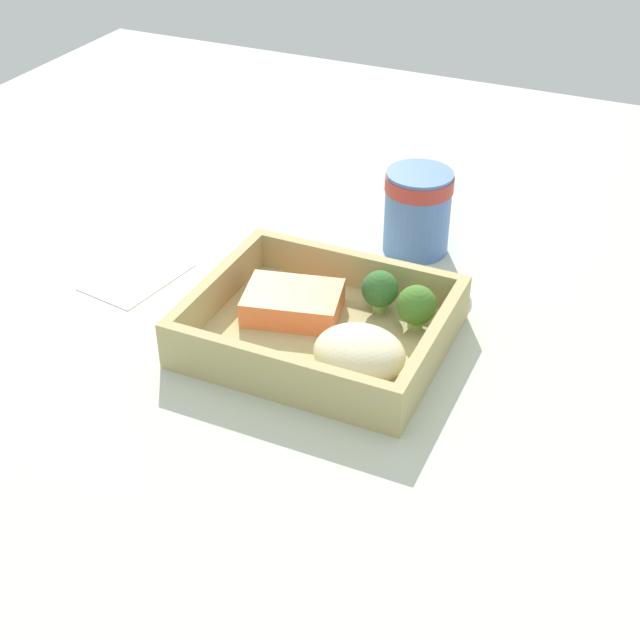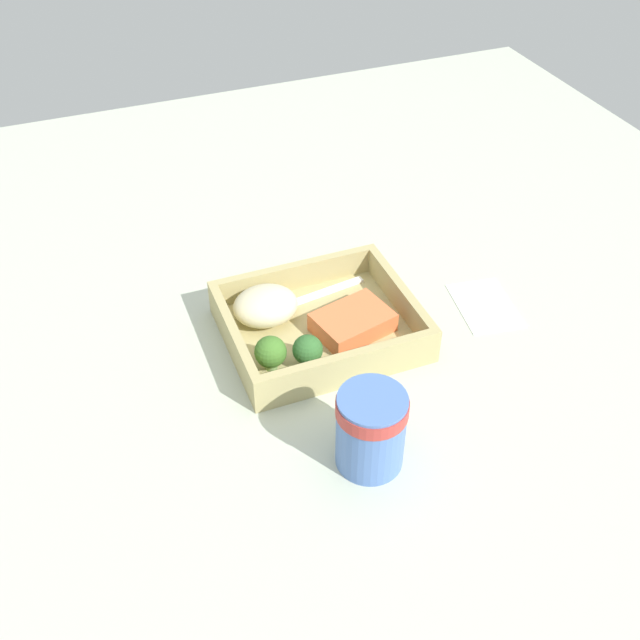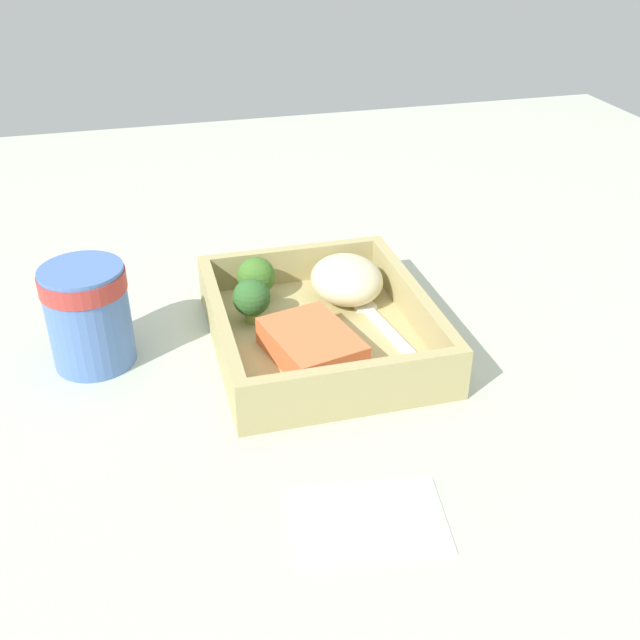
{
  "view_description": "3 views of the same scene",
  "coord_description": "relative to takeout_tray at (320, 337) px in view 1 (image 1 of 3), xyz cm",
  "views": [
    {
      "loc": [
        30.03,
        -66.33,
        53.16
      ],
      "look_at": [
        0.0,
        0.0,
        2.7
      ],
      "focal_mm": 50.0,
      "sensor_mm": 36.0,
      "label": 1
    },
    {
      "loc": [
        27.36,
        69.64,
        67.03
      ],
      "look_at": [
        0.0,
        0.0,
        2.7
      ],
      "focal_mm": 42.0,
      "sensor_mm": 36.0,
      "label": 2
    },
    {
      "loc": [
        -60.76,
        16.18,
        40.4
      ],
      "look_at": [
        0.0,
        0.0,
        2.7
      ],
      "focal_mm": 42.0,
      "sensor_mm": 36.0,
      "label": 3
    }
  ],
  "objects": [
    {
      "name": "salmon_fillet",
      "position": [
        -3.9,
        1.87,
        1.95
      ],
      "size": [
        11.12,
        9.11,
        2.71
      ],
      "primitive_type": "cube",
      "rotation": [
        0.0,
        0.0,
        0.23
      ],
      "color": "#F0713F",
      "rests_on": "takeout_tray"
    },
    {
      "name": "broccoli_floret_2",
      "position": [
        4.01,
        6.02,
        3.22
      ],
      "size": [
        3.82,
        3.82,
        4.64
      ],
      "color": "#84AA59",
      "rests_on": "takeout_tray"
    },
    {
      "name": "takeout_tray",
      "position": [
        0.0,
        0.0,
        0.0
      ],
      "size": [
        24.74,
        20.7,
        1.2
      ],
      "primitive_type": "cube",
      "color": "tan",
      "rests_on": "ground_plane"
    },
    {
      "name": "mashed_potatoes",
      "position": [
        6.06,
        -4.53,
        2.89
      ],
      "size": [
        8.75,
        7.57,
        4.58
      ],
      "primitive_type": "ellipsoid",
      "color": "beige",
      "rests_on": "takeout_tray"
    },
    {
      "name": "tray_rim",
      "position": [
        0.0,
        0.0,
        2.56
      ],
      "size": [
        24.74,
        20.7,
        3.91
      ],
      "color": "tan",
      "rests_on": "takeout_tray"
    },
    {
      "name": "fork",
      "position": [
        -0.53,
        -6.36,
        0.82
      ],
      "size": [
        15.88,
        3.85,
        0.44
      ],
      "color": "white",
      "rests_on": "takeout_tray"
    },
    {
      "name": "receipt_slip",
      "position": [
        -23.89,
        2.73,
        -0.48
      ],
      "size": [
        9.39,
        12.29,
        0.24
      ],
      "primitive_type": "cube",
      "rotation": [
        0.0,
        0.0,
        -0.15
      ],
      "color": "white",
      "rests_on": "ground_plane"
    },
    {
      "name": "paper_cup",
      "position": [
        2.56,
        21.6,
        4.96
      ],
      "size": [
        7.85,
        7.85,
        9.93
      ],
      "color": "#4D72B8",
      "rests_on": "ground_plane"
    },
    {
      "name": "ground_plane",
      "position": [
        0.0,
        0.0,
        -1.6
      ],
      "size": [
        160.0,
        160.0,
        2.0
      ],
      "primitive_type": "cube",
      "color": "#B5BEAA"
    },
    {
      "name": "broccoli_floret_1",
      "position": [
        8.42,
        4.72,
        3.23
      ],
      "size": [
        4.05,
        4.05,
        4.76
      ],
      "color": "#82A95D",
      "rests_on": "takeout_tray"
    }
  ]
}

